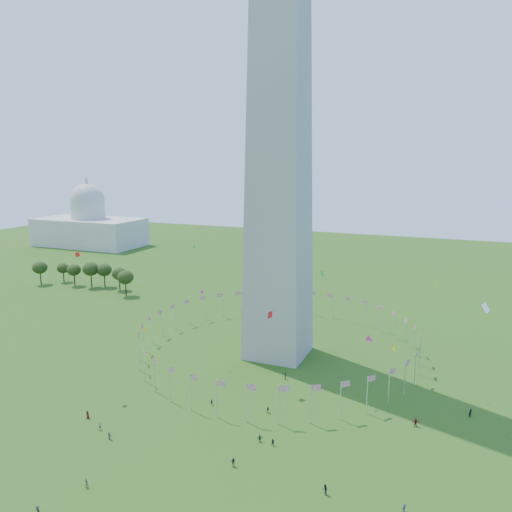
# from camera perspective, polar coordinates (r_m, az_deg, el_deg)

# --- Properties ---
(ground) EXTENTS (600.00, 600.00, 0.00)m
(ground) POSITION_cam_1_polar(r_m,az_deg,el_deg) (109.89, -6.97, -20.14)
(ground) COLOR #244B11
(ground) RESTS_ON ground
(washington_monument) EXTENTS (16.80, 16.80, 169.00)m
(washington_monument) POSITION_cam_1_polar(r_m,az_deg,el_deg) (142.41, 2.81, 22.26)
(washington_monument) COLOR #ABA598
(washington_monument) RESTS_ON ground
(flag_ring) EXTENTS (80.24, 80.24, 9.00)m
(flag_ring) POSITION_cam_1_polar(r_m,az_deg,el_deg) (149.13, 2.51, -9.48)
(flag_ring) COLOR silver
(flag_ring) RESTS_ON ground
(capitol_building) EXTENTS (70.00, 35.00, 46.00)m
(capitol_building) POSITION_cam_1_polar(r_m,az_deg,el_deg) (347.93, -18.64, 4.90)
(capitol_building) COLOR beige
(capitol_building) RESTS_ON ground
(crowd) EXTENTS (94.30, 70.55, 1.95)m
(crowd) POSITION_cam_1_polar(r_m,az_deg,el_deg) (106.91, -1.95, -20.48)
(crowd) COLOR maroon
(crowd) RESTS_ON ground
(kites_aloft) EXTENTS (104.54, 77.36, 31.15)m
(kites_aloft) POSITION_cam_1_polar(r_m,az_deg,el_deg) (114.95, 5.41, -7.52)
(kites_aloft) COLOR #CC2699
(kites_aloft) RESTS_ON ground
(tree_line_west) EXTENTS (55.19, 15.58, 11.25)m
(tree_line_west) POSITION_cam_1_polar(r_m,az_deg,el_deg) (234.81, -18.50, -2.23)
(tree_line_west) COLOR #2F4517
(tree_line_west) RESTS_ON ground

